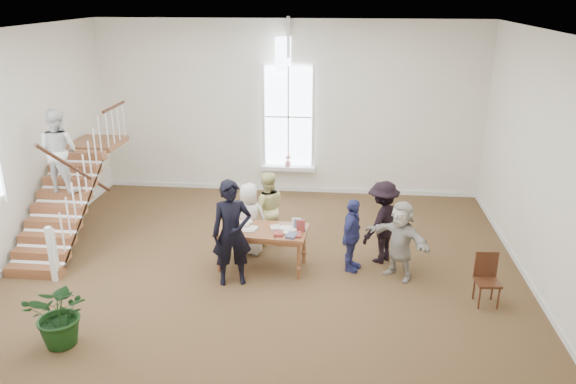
# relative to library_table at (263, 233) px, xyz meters

# --- Properties ---
(ground) EXTENTS (10.00, 10.00, 0.00)m
(ground) POSITION_rel_library_table_xyz_m (0.04, 0.02, -0.74)
(ground) COLOR #4B321D
(ground) RESTS_ON ground
(room_shell) EXTENTS (10.49, 10.00, 10.00)m
(room_shell) POSITION_rel_library_table_xyz_m (0.04, 4.41, -0.34)
(room_shell) COLOR white
(room_shell) RESTS_ON ground
(staircase) EXTENTS (1.10, 4.10, 2.92)m
(staircase) POSITION_rel_library_table_xyz_m (-4.30, 0.77, 0.88)
(staircase) COLOR brown
(staircase) RESTS_ON ground
(library_table) EXTENTS (1.81, 1.00, 0.89)m
(library_table) POSITION_rel_library_table_xyz_m (0.00, 0.00, 0.00)
(library_table) COLOR brown
(library_table) RESTS_ON ground
(police_officer) EXTENTS (0.83, 0.65, 2.00)m
(police_officer) POSITION_rel_library_table_xyz_m (-0.48, -0.65, 0.26)
(police_officer) COLOR black
(police_officer) RESTS_ON ground
(elderly_woman) EXTENTS (0.79, 0.55, 1.52)m
(elderly_woman) POSITION_rel_library_table_xyz_m (-0.38, 0.60, 0.02)
(elderly_woman) COLOR silver
(elderly_woman) RESTS_ON ground
(person_yellow) EXTENTS (0.89, 0.75, 1.62)m
(person_yellow) POSITION_rel_library_table_xyz_m (-0.08, 1.10, 0.07)
(person_yellow) COLOR #E7E190
(person_yellow) RESTS_ON ground
(woman_cluster_a) EXTENTS (0.62, 0.93, 1.46)m
(woman_cluster_a) POSITION_rel_library_table_xyz_m (1.71, 0.09, -0.01)
(woman_cluster_a) COLOR navy
(woman_cluster_a) RESTS_ON ground
(woman_cluster_b) EXTENTS (1.16, 1.24, 1.68)m
(woman_cluster_b) POSITION_rel_library_table_xyz_m (2.31, 0.54, 0.10)
(woman_cluster_b) COLOR black
(woman_cluster_b) RESTS_ON ground
(woman_cluster_c) EXTENTS (1.37, 1.27, 1.53)m
(woman_cluster_c) POSITION_rel_library_table_xyz_m (2.61, -0.11, 0.03)
(woman_cluster_c) COLOR #B4ADA2
(woman_cluster_c) RESTS_ON ground
(floor_plant) EXTENTS (1.00, 0.87, 1.08)m
(floor_plant) POSITION_rel_library_table_xyz_m (-2.69, -2.83, -0.20)
(floor_plant) COLOR black
(floor_plant) RESTS_ON ground
(side_chair) EXTENTS (0.43, 0.43, 0.92)m
(side_chair) POSITION_rel_library_table_xyz_m (4.03, -0.89, -0.23)
(side_chair) COLOR #391F0F
(side_chair) RESTS_ON ground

